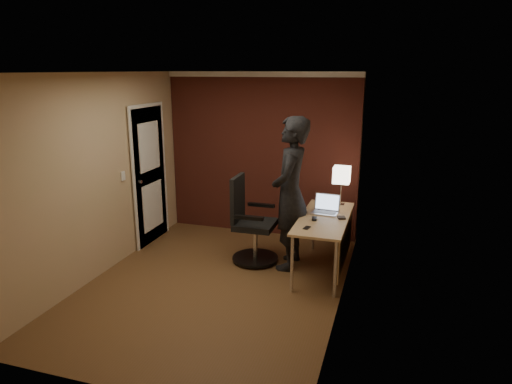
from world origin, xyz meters
TOP-DOWN VIEW (x-y plane):
  - room at (-0.27, 1.54)m, footprint 4.00×4.00m
  - desk at (1.25, 0.78)m, footprint 0.60×1.50m
  - desk_lamp at (1.30, 1.37)m, footprint 0.22×0.22m
  - laptop at (1.17, 0.99)m, footprint 0.35×0.29m
  - mouse at (1.08, 0.63)m, footprint 0.08×0.11m
  - phone at (1.05, 0.31)m, footprint 0.08×0.12m
  - wallet at (1.39, 0.79)m, footprint 0.12×0.13m
  - office_chair at (0.19, 0.81)m, footprint 0.62×0.64m
  - person at (0.73, 0.81)m, footprint 0.49×0.73m

SIDE VIEW (x-z plane):
  - office_chair at x=0.19m, z-range -0.07..1.08m
  - desk at x=1.25m, z-range 0.24..0.97m
  - phone at x=1.05m, z-range 0.73..0.74m
  - wallet at x=1.39m, z-range 0.73..0.75m
  - mouse at x=1.08m, z-range 0.73..0.76m
  - laptop at x=1.17m, z-range 0.68..0.91m
  - person at x=0.73m, z-range 0.00..1.98m
  - desk_lamp at x=1.30m, z-range 0.88..1.41m
  - room at x=-0.27m, z-range -0.63..3.37m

